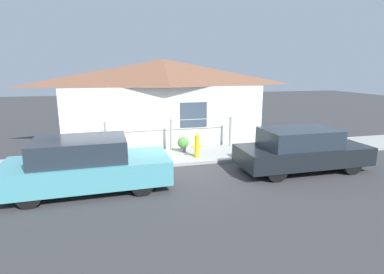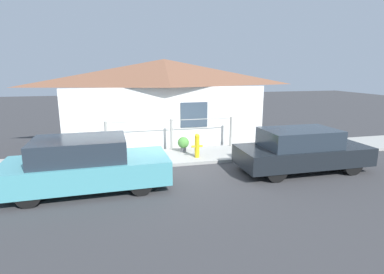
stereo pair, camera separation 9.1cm
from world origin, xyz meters
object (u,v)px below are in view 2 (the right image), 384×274
fire_hydrant (197,145)px  car_right (301,150)px  car_left (86,165)px  potted_plant_near_hydrant (183,143)px

fire_hydrant → car_right: bearing=-32.8°
car_left → potted_plant_near_hydrant: size_ratio=7.44×
potted_plant_near_hydrant → car_left: bearing=-140.0°
car_left → potted_plant_near_hydrant: bearing=38.1°
car_left → fire_hydrant: bearing=26.1°
car_right → fire_hydrant: 3.42m
car_left → fire_hydrant: 3.96m
fire_hydrant → potted_plant_near_hydrant: bearing=111.3°
car_right → fire_hydrant: car_right is taller
fire_hydrant → car_left: bearing=-152.0°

